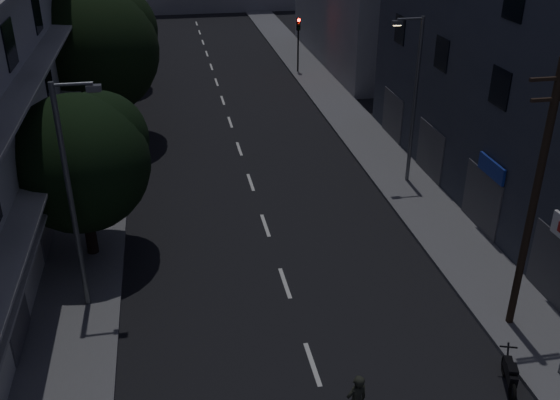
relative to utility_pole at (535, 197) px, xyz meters
name	(u,v)px	position (x,y,z in m)	size (l,w,h in m)	color
ground	(238,146)	(-7.00, 17.82, -4.87)	(160.00, 160.00, 0.00)	black
sidewalk_left	(103,154)	(-14.50, 17.82, -4.79)	(3.00, 90.00, 0.15)	#565659
sidewalk_right	(364,136)	(0.50, 17.82, -4.79)	(3.00, 90.00, 0.15)	#565659
lane_markings	(226,111)	(-7.00, 24.07, -4.86)	(0.15, 60.50, 0.01)	beige
building_right	(559,99)	(4.99, 6.82, 0.63)	(6.19, 28.00, 11.00)	#2B2F3B
tree_near	(80,158)	(-14.15, 7.26, -0.64)	(5.28, 5.28, 6.52)	black
tree_mid	(94,45)	(-14.41, 19.79, 0.72)	(7.07, 7.07, 8.70)	black
tree_far	(108,28)	(-14.42, 30.31, -0.46)	(5.50, 5.50, 6.80)	black
traffic_signal_far_right	(298,34)	(-0.44, 32.12, -1.77)	(0.28, 0.37, 4.10)	black
traffic_signal_far_left	(127,42)	(-13.28, 31.62, -1.77)	(0.28, 0.37, 4.10)	black
street_lamp_left_near	(73,190)	(-13.99, 3.69, -0.27)	(1.51, 0.25, 8.00)	#585C5F
street_lamp_right	(413,94)	(0.57, 11.38, -0.27)	(1.51, 0.25, 8.00)	#57595E
street_lamp_left_far	(108,49)	(-13.99, 23.00, -0.27)	(1.51, 0.25, 8.00)	#5C6064
utility_pole	(535,197)	(0.00, 0.00, 0.00)	(1.80, 0.24, 9.00)	black
motorcycle	(510,375)	(-1.52, -2.69, -4.41)	(0.77, 1.73, 1.15)	black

